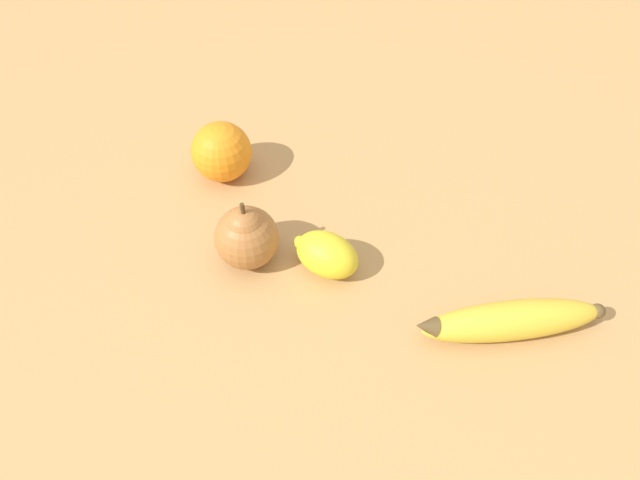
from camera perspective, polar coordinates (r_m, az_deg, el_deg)
ground_plane at (r=0.71m, az=4.96°, el=-5.12°), size 3.00×3.00×0.00m
banana at (r=0.69m, az=16.95°, el=-7.06°), size 0.21×0.08×0.04m
orange at (r=0.81m, az=-9.00°, el=7.97°), size 0.08×0.08×0.08m
pear at (r=0.71m, az=-6.75°, el=0.41°), size 0.07×0.07×0.09m
lemon at (r=0.71m, az=0.61°, el=-1.33°), size 0.09×0.09×0.05m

